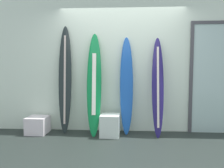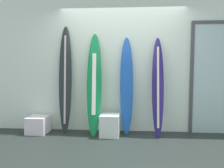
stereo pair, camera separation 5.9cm
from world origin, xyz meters
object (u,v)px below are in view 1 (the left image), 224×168
surfboard_charcoal (65,80)px  glass_door (216,76)px  surfboard_emerald (94,84)px  display_block_center (38,125)px  surfboard_navy (158,87)px  display_block_left (110,125)px  surfboard_cobalt (126,86)px

surfboard_charcoal → glass_door: size_ratio=0.97×
surfboard_emerald → display_block_center: 1.41m
surfboard_emerald → surfboard_navy: bearing=-0.9°
surfboard_emerald → display_block_left: surfboard_emerald is taller
surfboard_charcoal → display_block_center: 1.04m
surfboard_navy → display_block_left: (-0.91, -0.08, -0.73)m
surfboard_navy → surfboard_emerald: bearing=179.1°
surfboard_cobalt → surfboard_navy: (0.59, -0.11, -0.01)m
surfboard_cobalt → glass_door: glass_door is taller
surfboard_charcoal → surfboard_emerald: (0.60, -0.10, -0.06)m
surfboard_navy → glass_door: bearing=12.2°
display_block_center → glass_door: bearing=4.0°
surfboard_emerald → display_block_center: surfboard_emerald is taller
surfboard_cobalt → display_block_center: 1.93m
display_block_center → glass_door: (3.53, 0.25, 0.97)m
surfboard_charcoal → surfboard_navy: bearing=-3.7°
surfboard_emerald → display_block_left: 0.85m
surfboard_emerald → surfboard_charcoal: bearing=170.7°
display_block_left → display_block_center: (-1.45, 0.09, -0.04)m
surfboard_charcoal → surfboard_navy: (1.82, -0.12, -0.12)m
surfboard_charcoal → glass_door: glass_door is taller
surfboard_emerald → glass_door: (2.40, 0.24, 0.14)m
surfboard_navy → surfboard_charcoal: bearing=176.3°
glass_door → surfboard_charcoal: bearing=-177.4°
surfboard_charcoal → surfboard_emerald: bearing=-9.3°
display_block_left → glass_door: 2.31m
display_block_left → glass_door: bearing=9.2°
surfboard_emerald → surfboard_navy: 1.22m
surfboard_charcoal → surfboard_navy: surfboard_charcoal is taller
surfboard_charcoal → display_block_left: size_ratio=5.18×
surfboard_cobalt → surfboard_charcoal: bearing=179.6°
surfboard_charcoal → glass_door: (3.00, 0.14, 0.08)m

